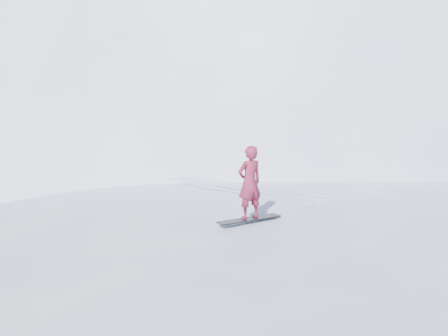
% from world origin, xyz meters
% --- Properties ---
extents(ground, '(400.00, 400.00, 0.00)m').
position_xyz_m(ground, '(0.00, 0.00, 0.00)').
color(ground, white).
rests_on(ground, ground).
extents(near_ridge, '(36.00, 28.00, 4.80)m').
position_xyz_m(near_ridge, '(1.00, 3.00, 0.00)').
color(near_ridge, white).
rests_on(near_ridge, ground).
extents(summit_peak, '(60.00, 56.00, 56.00)m').
position_xyz_m(summit_peak, '(22.00, 26.00, 0.00)').
color(summit_peak, white).
rests_on(summit_peak, ground).
extents(peak_shoulder, '(28.00, 24.00, 18.00)m').
position_xyz_m(peak_shoulder, '(10.00, 20.00, 0.00)').
color(peak_shoulder, white).
rests_on(peak_shoulder, ground).
extents(wind_bumps, '(16.00, 14.40, 1.00)m').
position_xyz_m(wind_bumps, '(-0.56, 2.12, 0.00)').
color(wind_bumps, white).
rests_on(wind_bumps, ground).
extents(snowboard, '(1.65, 0.44, 0.03)m').
position_xyz_m(snowboard, '(-3.26, 2.55, 2.41)').
color(snowboard, black).
rests_on(snowboard, near_ridge).
extents(snowboarder, '(0.65, 0.46, 1.70)m').
position_xyz_m(snowboarder, '(-3.26, 2.55, 3.28)').
color(snowboarder, maroon).
rests_on(snowboarder, snowboard).
extents(board_tracks, '(2.39, 5.93, 0.04)m').
position_xyz_m(board_tracks, '(-0.91, 5.64, 2.42)').
color(board_tracks, silver).
rests_on(board_tracks, ground).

